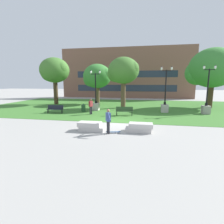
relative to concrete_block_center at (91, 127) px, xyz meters
The scene contains 18 objects.
ground_plane 3.08m from the concrete_block_center, 63.19° to the left, with size 140.00×140.00×0.00m, color #A3A09B.
grass_lawn 12.81m from the concrete_block_center, 83.81° to the left, with size 40.00×20.00×0.02m, color #3D752D.
concrete_block_center is the anchor object (origin of this frame).
concrete_block_left 3.50m from the concrete_block_center, ahead, with size 1.89×0.90×0.64m.
person_skateboarder 1.60m from the concrete_block_center, 18.69° to the right, with size 0.61×1.28×1.71m.
skateboard 1.74m from the concrete_block_center, 10.67° to the right, with size 1.04×0.41×0.14m.
park_bench_near_left 6.54m from the concrete_block_center, 74.87° to the left, with size 1.84×0.67×0.90m.
park_bench_near_right 8.81m from the concrete_block_center, 134.76° to the left, with size 1.85×0.75×0.90m.
lamp_post_right 13.74m from the concrete_block_center, 40.12° to the left, with size 1.32×0.80×5.29m.
lamp_post_center 10.98m from the concrete_block_center, 56.09° to the left, with size 1.32×0.80×5.25m.
lamp_post_left 9.33m from the concrete_block_center, 103.66° to the left, with size 1.32×0.80×4.94m.
tree_far_left 12.63m from the concrete_block_center, 85.81° to the left, with size 4.31×4.11×6.75m.
tree_near_right 18.00m from the concrete_block_center, 126.27° to the left, with size 4.77×4.54×7.24m.
tree_near_left 19.61m from the concrete_block_center, 48.62° to the left, with size 6.45×6.15×7.97m.
tree_far_right 16.33m from the concrete_block_center, 103.69° to the left, with size 4.66×4.43×6.30m.
trash_bin 8.47m from the concrete_block_center, 113.49° to the left, with size 0.49×0.49×0.96m.
person_bystander_near_lawn 6.53m from the concrete_block_center, 107.51° to the left, with size 0.39×0.60×1.71m.
building_facade_distant 27.72m from the concrete_block_center, 91.11° to the left, with size 29.06×1.03×10.93m.
Camera 1 is at (2.40, -14.60, 3.51)m, focal length 28.00 mm.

